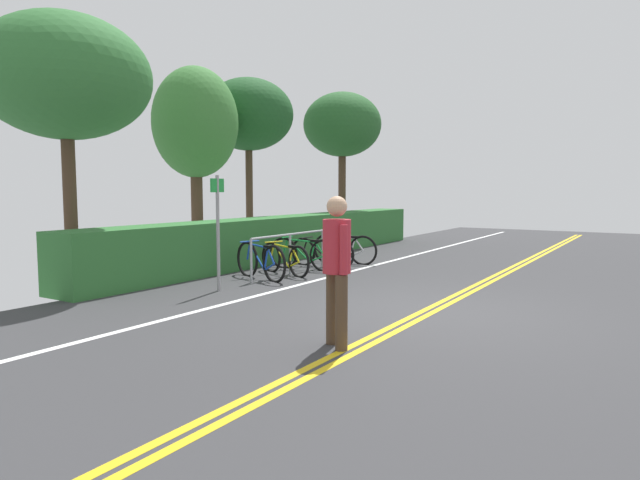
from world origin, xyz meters
TOP-DOWN VIEW (x-y plane):
  - ground_plane at (0.00, 0.00)m, footprint 35.86×10.72m
  - centre_line_yellow_inner at (0.00, -0.08)m, footprint 32.27×0.10m
  - centre_line_yellow_outer at (0.00, 0.08)m, footprint 32.27×0.10m
  - bike_lane_stripe_white at (0.00, 2.90)m, footprint 32.27×0.12m
  - bike_rack at (2.52, 3.82)m, footprint 3.94×0.05m
  - bicycle_0 at (1.04, 3.96)m, footprint 0.62×1.65m
  - bicycle_1 at (1.78, 3.89)m, footprint 0.63×1.61m
  - bicycle_2 at (2.58, 3.94)m, footprint 0.46×1.79m
  - bicycle_3 at (3.19, 3.84)m, footprint 0.46×1.74m
  - bicycle_4 at (3.98, 3.68)m, footprint 0.46×1.71m
  - pedestrian at (-2.30, 0.21)m, footprint 0.33×0.41m
  - sign_post_near at (-0.38, 3.77)m, footprint 0.36×0.07m
  - hedge_backdrop at (4.02, 5.46)m, footprint 12.89×0.95m
  - tree_near_left at (-1.48, 6.38)m, footprint 3.05×3.05m
  - tree_mid at (2.63, 7.26)m, footprint 2.15×2.15m
  - tree_far_right at (4.90, 7.40)m, footprint 2.59×2.59m
  - tree_extra at (8.56, 6.40)m, footprint 2.60×2.60m

SIDE VIEW (x-z plane):
  - ground_plane at x=0.00m, z-range -0.05..0.00m
  - centre_line_yellow_inner at x=0.00m, z-range 0.00..0.00m
  - centre_line_yellow_outer at x=0.00m, z-range 0.00..0.00m
  - bike_lane_stripe_white at x=0.00m, z-range 0.00..0.00m
  - bicycle_3 at x=3.19m, z-range -0.02..0.68m
  - bicycle_1 at x=1.78m, z-range -0.02..0.68m
  - bicycle_4 at x=3.98m, z-range -0.02..0.72m
  - bicycle_2 at x=2.58m, z-range -0.02..0.73m
  - bicycle_0 at x=1.04m, z-range -0.02..0.75m
  - hedge_backdrop at x=4.02m, z-range 0.00..1.10m
  - bike_rack at x=2.52m, z-range 0.19..1.06m
  - pedestrian at x=-2.30m, z-range 0.13..1.86m
  - sign_post_near at x=-0.38m, z-range 0.22..2.27m
  - tree_mid at x=2.63m, z-range 1.01..5.87m
  - tree_near_left at x=-1.48m, z-range 1.33..6.26m
  - tree_extra at x=8.56m, z-range 1.41..6.41m
  - tree_far_right at x=4.90m, z-range 1.43..6.39m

